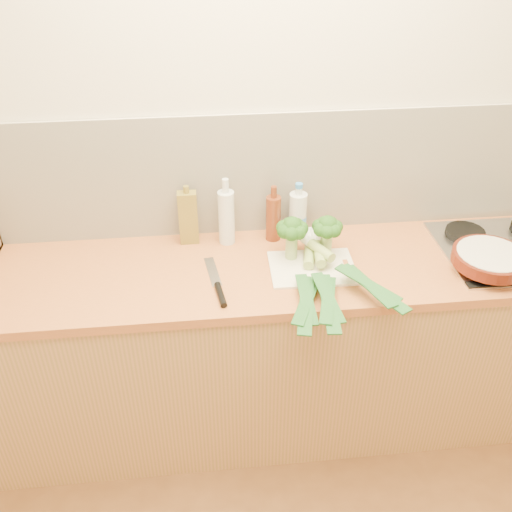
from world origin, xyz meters
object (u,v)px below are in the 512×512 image
Objects in this scene: chopping_board at (312,268)px; skillet at (491,258)px; gas_hob at (511,248)px; chefs_knife at (219,289)px.

chopping_board is 0.82× the size of skillet.
chopping_board is at bearing -177.53° from gas_hob.
chopping_board is 0.40m from chefs_knife.
gas_hob is 0.21m from skillet.
chopping_board is (-0.86, -0.04, -0.01)m from gas_hob.
gas_hob is 0.86m from chopping_board.
skillet reaches higher than chefs_knife.
skillet reaches higher than gas_hob.
gas_hob is at bearing 61.38° from skillet.
chopping_board is 0.71m from skillet.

